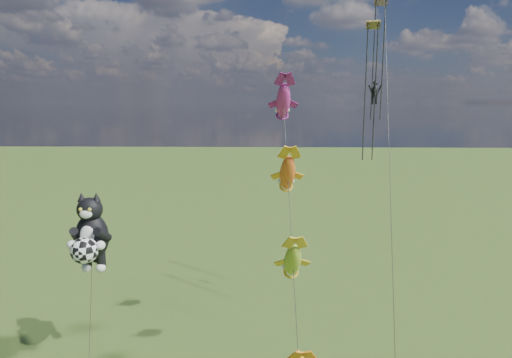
{
  "coord_description": "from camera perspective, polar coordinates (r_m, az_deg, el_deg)",
  "views": [
    {
      "loc": [
        12.1,
        -17.85,
        17.26
      ],
      "look_at": [
        11.33,
        10.81,
        12.14
      ],
      "focal_mm": 30.0,
      "sensor_mm": 36.0,
      "label": 1
    }
  ],
  "objects": [
    {
      "name": "cat_kite_rig",
      "position": [
        28.81,
        -21.27,
        -6.97
      ],
      "size": [
        2.35,
        4.09,
        11.79
      ],
      "rotation": [
        0.0,
        0.0,
        0.11
      ],
      "color": "brown",
      "rests_on": "ground"
    },
    {
      "name": "fish_windsock_rig",
      "position": [
        22.02,
        4.56,
        -4.86
      ],
      "size": [
        1.43,
        15.95,
        20.65
      ],
      "rotation": [
        0.0,
        0.0,
        0.38
      ],
      "color": "brown",
      "rests_on": "ground"
    },
    {
      "name": "parafoil_rig",
      "position": [
        30.66,
        15.69,
        12.21
      ],
      "size": [
        3.08,
        17.41,
        27.46
      ],
      "rotation": [
        0.0,
        0.0,
        -0.05
      ],
      "color": "brown",
      "rests_on": "ground"
    }
  ]
}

